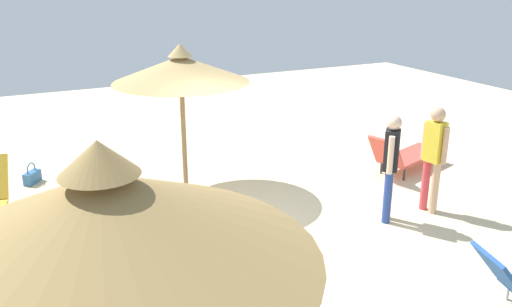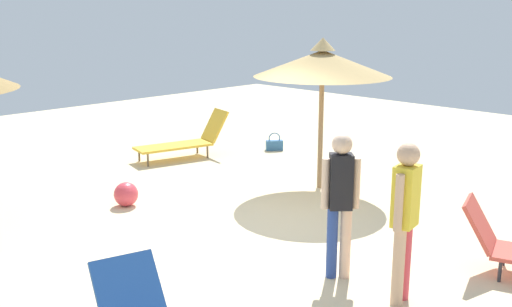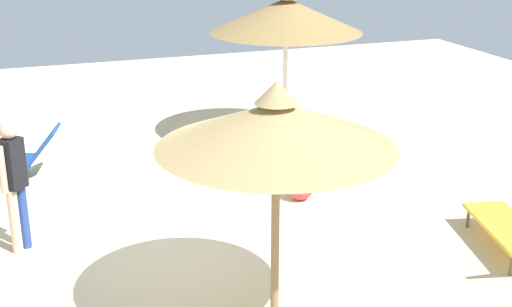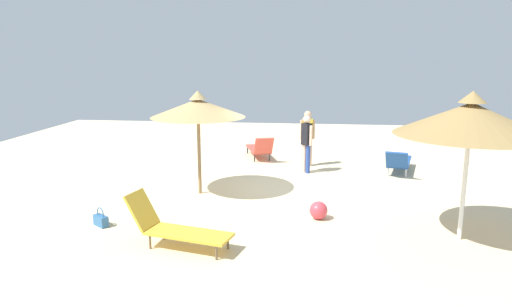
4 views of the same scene
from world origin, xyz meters
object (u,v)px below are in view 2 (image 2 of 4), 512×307
object	(u,v)px
parasol_umbrella_edge	(322,63)
beach_ball	(126,194)
person_standing_center	(340,197)
lounge_chair_front	(186,140)
handbag	(274,145)
person_standing_near_right	(405,212)

from	to	relation	value
parasol_umbrella_edge	beach_ball	size ratio (longest dim) A/B	6.72
parasol_umbrella_edge	person_standing_center	size ratio (longest dim) A/B	1.51
lounge_chair_front	handbag	distance (m)	2.05
lounge_chair_front	person_standing_center	bearing A→B (deg)	157.85
parasol_umbrella_edge	person_standing_center	xyz separation A→B (m)	(-2.47, 2.70, -1.21)
parasol_umbrella_edge	person_standing_near_right	size ratio (longest dim) A/B	1.48
parasol_umbrella_edge	lounge_chair_front	world-z (taller)	parasol_umbrella_edge
person_standing_near_right	beach_ball	distance (m)	4.99
person_standing_center	handbag	world-z (taller)	person_standing_center
lounge_chair_front	beach_ball	world-z (taller)	lounge_chair_front
handbag	person_standing_near_right	bearing A→B (deg)	144.06
person_standing_near_right	handbag	size ratio (longest dim) A/B	4.38
parasol_umbrella_edge	handbag	bearing A→B (deg)	-31.04
person_standing_near_right	parasol_umbrella_edge	bearing A→B (deg)	-39.31
lounge_chair_front	beach_ball	xyz separation A→B (m)	(-1.81, 2.70, -0.20)
parasol_umbrella_edge	handbag	distance (m)	3.62
person_standing_near_right	handbag	distance (m)	7.30
lounge_chair_front	person_standing_near_right	bearing A→B (deg)	160.32
person_standing_center	beach_ball	bearing A→B (deg)	4.51
beach_ball	parasol_umbrella_edge	bearing A→B (deg)	-117.64
person_standing_near_right	person_standing_center	bearing A→B (deg)	-1.32
parasol_umbrella_edge	person_standing_near_right	world-z (taller)	parasol_umbrella_edge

